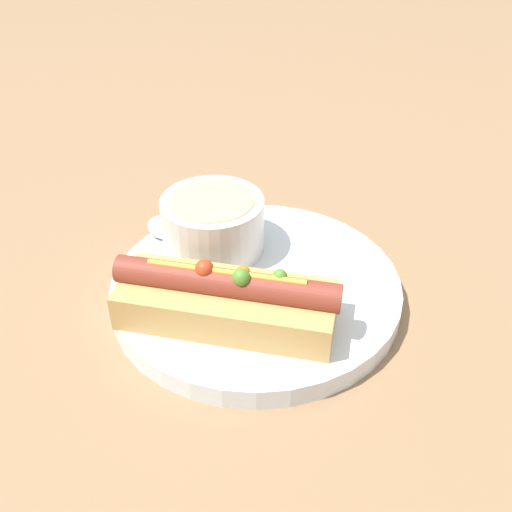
# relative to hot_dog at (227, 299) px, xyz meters

# --- Properties ---
(ground_plane) EXTENTS (4.00, 4.00, 0.00)m
(ground_plane) POSITION_rel_hot_dog_xyz_m (0.01, 0.05, -0.04)
(ground_plane) COLOR #93704C
(dinner_plate) EXTENTS (0.26, 0.26, 0.02)m
(dinner_plate) POSITION_rel_hot_dog_xyz_m (0.01, 0.05, -0.03)
(dinner_plate) COLOR white
(dinner_plate) RESTS_ON ground_plane
(hot_dog) EXTENTS (0.18, 0.07, 0.06)m
(hot_dog) POSITION_rel_hot_dog_xyz_m (0.00, 0.00, 0.00)
(hot_dog) COLOR tan
(hot_dog) RESTS_ON dinner_plate
(soup_bowl) EXTENTS (0.10, 0.10, 0.05)m
(soup_bowl) POSITION_rel_hot_dog_xyz_m (-0.04, 0.10, 0.01)
(soup_bowl) COLOR silver
(soup_bowl) RESTS_ON dinner_plate
(spoon) EXTENTS (0.11, 0.15, 0.01)m
(spoon) POSITION_rel_hot_dog_xyz_m (-0.08, 0.10, -0.02)
(spoon) COLOR #B7B7BC
(spoon) RESTS_ON dinner_plate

